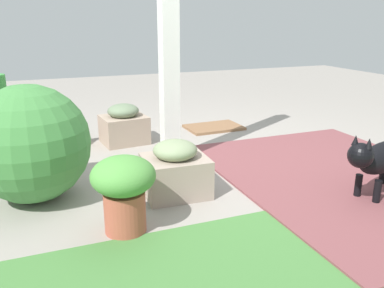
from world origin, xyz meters
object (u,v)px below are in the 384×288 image
object	(u,v)px
porch_pillar	(168,14)
stone_planter_mid	(175,170)
terracotta_pot_spiky	(66,125)
doormat	(214,127)
round_shrub	(30,144)
dog	(380,158)
terracotta_pot_tall	(2,131)
terracotta_pot_broad	(124,187)
stone_planter_nearest	(124,125)

from	to	relation	value
porch_pillar	stone_planter_mid	bearing A→B (deg)	74.16
terracotta_pot_spiky	doormat	world-z (taller)	terracotta_pot_spiky
round_shrub	dog	xyz separation A→B (m)	(-2.28, 0.85, -0.12)
terracotta_pot_tall	dog	size ratio (longest dim) A/B	1.06
terracotta_pot_broad	doormat	world-z (taller)	terracotta_pot_broad
round_shrub	terracotta_pot_broad	world-z (taller)	round_shrub
stone_planter_nearest	dog	world-z (taller)	dog
stone_planter_nearest	stone_planter_mid	xyz separation A→B (m)	(-0.06, 1.40, -0.00)
stone_planter_mid	terracotta_pot_broad	distance (m)	0.61
terracotta_pot_tall	dog	xyz separation A→B (m)	(-2.52, 1.82, 0.02)
dog	terracotta_pot_tall	bearing A→B (deg)	-35.89
terracotta_pot_spiky	terracotta_pot_broad	bearing A→B (deg)	95.02
stone_planter_mid	round_shrub	bearing A→B (deg)	-16.96
porch_pillar	stone_planter_nearest	distance (m)	1.31
doormat	round_shrub	bearing A→B (deg)	33.09
stone_planter_mid	porch_pillar	bearing A→B (deg)	-105.84
terracotta_pot_broad	stone_planter_mid	bearing A→B (deg)	-139.18
dog	doormat	xyz separation A→B (m)	(0.31, -2.14, -0.28)
stone_planter_mid	round_shrub	xyz separation A→B (m)	(0.95, -0.29, 0.22)
stone_planter_mid	terracotta_pot_spiky	distance (m)	1.60
terracotta_pot_broad	doormat	size ratio (longest dim) A/B	0.75
terracotta_pot_spiky	dog	distance (m)	2.83
round_shrub	doormat	world-z (taller)	round_shrub
stone_planter_mid	terracotta_pot_spiky	world-z (taller)	terracotta_pot_spiky
dog	doormat	distance (m)	2.18
terracotta_pot_tall	dog	distance (m)	3.10
stone_planter_nearest	stone_planter_mid	world-z (taller)	stone_planter_mid
porch_pillar	terracotta_pot_broad	xyz separation A→B (m)	(0.66, 1.10, -0.98)
stone_planter_mid	terracotta_pot_tall	distance (m)	1.73
round_shrub	terracotta_pot_tall	bearing A→B (deg)	-76.33
terracotta_pot_spiky	stone_planter_nearest	bearing A→B (deg)	172.83
stone_planter_mid	dog	xyz separation A→B (m)	(-1.33, 0.56, 0.11)
stone_planter_nearest	doormat	world-z (taller)	stone_planter_nearest
round_shrub	doormat	bearing A→B (deg)	-146.91
round_shrub	terracotta_pot_tall	size ratio (longest dim) A/B	1.06
terracotta_pot_tall	doormat	distance (m)	2.25
stone_planter_nearest	dog	bearing A→B (deg)	125.30
porch_pillar	dog	distance (m)	1.96
stone_planter_mid	terracotta_pot_tall	size ratio (longest dim) A/B	0.61
stone_planter_mid	doormat	world-z (taller)	stone_planter_mid
porch_pillar	doormat	size ratio (longest dim) A/B	4.03
stone_planter_mid	terracotta_pot_broad	xyz separation A→B (m)	(0.46, 0.40, 0.10)
stone_planter_nearest	terracotta_pot_tall	xyz separation A→B (m)	(1.12, 0.15, 0.09)
porch_pillar	round_shrub	xyz separation A→B (m)	(1.15, 0.42, -0.86)
terracotta_pot_broad	stone_planter_nearest	bearing A→B (deg)	-102.38
terracotta_pot_spiky	doormat	xyz separation A→B (m)	(-1.65, -0.10, -0.21)
porch_pillar	doormat	distance (m)	1.73
stone_planter_nearest	stone_planter_mid	size ratio (longest dim) A/B	1.02
round_shrub	terracotta_pot_spiky	world-z (taller)	round_shrub
porch_pillar	stone_planter_mid	size ratio (longest dim) A/B	5.41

